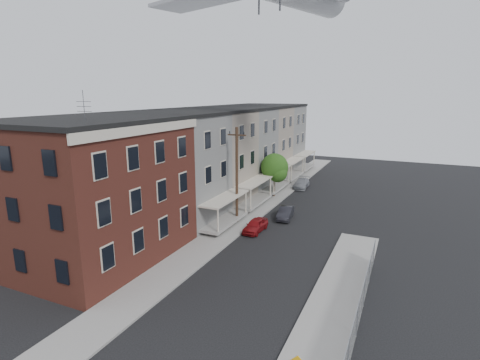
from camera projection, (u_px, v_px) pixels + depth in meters
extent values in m
plane|color=black|center=(183.00, 360.00, 17.16)|extent=(120.00, 120.00, 0.00)
cube|color=gray|center=(261.00, 205.00, 40.66)|extent=(3.00, 62.00, 0.12)
cube|color=gray|center=(330.00, 318.00, 20.27)|extent=(3.00, 26.00, 0.12)
cube|color=gray|center=(273.00, 207.00, 40.07)|extent=(0.15, 62.00, 0.14)
cube|color=gray|center=(304.00, 312.00, 20.85)|extent=(0.15, 26.00, 0.14)
cube|color=#331710|center=(93.00, 192.00, 27.06)|extent=(10.00, 12.00, 10.00)
cube|color=black|center=(86.00, 120.00, 25.90)|extent=(10.30, 12.30, 0.30)
cube|color=beige|center=(146.00, 129.00, 23.96)|extent=(0.16, 12.20, 0.60)
cylinder|color=#515156|center=(84.00, 106.00, 23.09)|extent=(0.04, 0.04, 2.00)
cube|color=slate|center=(169.00, 168.00, 35.49)|extent=(10.00, 7.00, 10.00)
cube|color=black|center=(167.00, 113.00, 34.33)|extent=(10.25, 7.00, 0.30)
cube|color=gray|center=(225.00, 221.00, 34.13)|extent=(1.80, 6.40, 0.25)
cube|color=beige|center=(225.00, 198.00, 33.63)|extent=(1.90, 6.50, 0.15)
cube|color=gray|center=(205.00, 157.00, 41.71)|extent=(10.00, 7.00, 10.00)
cube|color=black|center=(204.00, 110.00, 40.54)|extent=(10.25, 7.00, 0.30)
cube|color=gray|center=(254.00, 202.00, 40.34)|extent=(1.80, 6.40, 0.25)
cube|color=beige|center=(254.00, 182.00, 39.85)|extent=(1.90, 6.50, 0.15)
cube|color=slate|center=(232.00, 149.00, 47.92)|extent=(10.00, 7.00, 10.00)
cube|color=black|center=(232.00, 108.00, 46.76)|extent=(10.25, 7.00, 0.30)
cube|color=gray|center=(275.00, 187.00, 46.56)|extent=(1.80, 6.40, 0.25)
cube|color=beige|center=(276.00, 170.00, 46.06)|extent=(1.90, 6.50, 0.15)
cube|color=gray|center=(253.00, 142.00, 54.13)|extent=(10.00, 7.00, 10.00)
cube|color=black|center=(253.00, 106.00, 52.97)|extent=(10.25, 7.00, 0.30)
cube|color=gray|center=(292.00, 176.00, 52.77)|extent=(1.80, 6.40, 0.25)
cube|color=beige|center=(292.00, 161.00, 52.27)|extent=(1.90, 6.50, 0.15)
cube|color=slate|center=(270.00, 137.00, 60.35)|extent=(10.00, 7.00, 10.00)
cube|color=black|center=(270.00, 105.00, 59.18)|extent=(10.25, 7.00, 0.30)
cube|color=gray|center=(304.00, 167.00, 58.98)|extent=(1.80, 6.40, 0.25)
cube|color=beige|center=(305.00, 154.00, 58.49)|extent=(1.90, 6.50, 0.15)
cylinder|color=gray|center=(348.00, 358.00, 15.91)|extent=(0.06, 0.06, 1.90)
cylinder|color=gray|center=(357.00, 320.00, 18.58)|extent=(0.06, 0.06, 1.90)
cylinder|color=gray|center=(364.00, 292.00, 21.24)|extent=(0.06, 0.06, 1.90)
cylinder|color=gray|center=(370.00, 270.00, 23.90)|extent=(0.06, 0.06, 1.90)
cylinder|color=gray|center=(374.00, 252.00, 26.56)|extent=(0.06, 0.06, 1.90)
cube|color=gray|center=(359.00, 304.00, 18.37)|extent=(0.04, 18.00, 0.04)
cube|color=gray|center=(357.00, 320.00, 18.58)|extent=(0.02, 18.00, 1.80)
cylinder|color=black|center=(237.00, 176.00, 34.37)|extent=(0.26, 0.26, 9.00)
cube|color=black|center=(237.00, 135.00, 33.51)|extent=(1.80, 0.12, 0.12)
cylinder|color=black|center=(230.00, 132.00, 33.75)|extent=(0.08, 0.08, 0.25)
cylinder|color=black|center=(244.00, 133.00, 33.18)|extent=(0.08, 0.08, 0.25)
cylinder|color=black|center=(274.00, 187.00, 43.91)|extent=(0.24, 0.24, 2.40)
sphere|color=#194512|center=(275.00, 167.00, 43.37)|extent=(3.20, 3.20, 3.20)
sphere|color=#194512|center=(278.00, 173.00, 43.03)|extent=(2.24, 2.24, 2.24)
imported|color=maroon|center=(255.00, 225.00, 33.00)|extent=(1.46, 3.42, 1.15)
imported|color=black|center=(285.00, 213.00, 36.46)|extent=(1.67, 3.65, 1.16)
imported|color=gray|center=(301.00, 183.00, 48.25)|extent=(1.93, 4.20, 1.19)
cone|color=silver|center=(332.00, 3.00, 39.17)|extent=(3.82, 3.69, 3.07)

